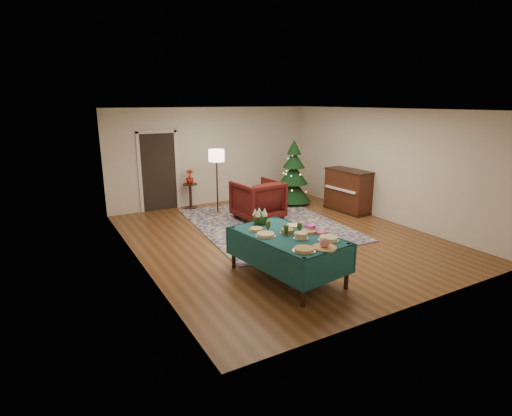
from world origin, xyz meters
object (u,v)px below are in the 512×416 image
armchair (258,198)px  potted_plant (190,180)px  buffet_table (287,244)px  side_table (191,196)px  christmas_tree (293,175)px  floor_lamp (217,159)px  gift_box (311,228)px  piano (348,191)px

armchair → potted_plant: 2.12m
buffet_table → armchair: bearing=68.4°
buffet_table → side_table: (0.18, 5.00, -0.27)m
christmas_tree → potted_plant: bearing=160.8°
floor_lamp → christmas_tree: size_ratio=0.91×
gift_box → christmas_tree: (2.45, 4.06, 0.02)m
christmas_tree → gift_box: bearing=-121.2°
gift_box → potted_plant: 5.02m
side_table → gift_box: bearing=-86.8°
gift_box → piano: bearing=39.5°
floor_lamp → potted_plant: size_ratio=4.38×
side_table → christmas_tree: size_ratio=0.38×
side_table → piano: 4.25m
buffet_table → piano: (3.73, 2.69, -0.06)m
floor_lamp → armchair: bearing=-59.2°
potted_plant → piano: size_ratio=0.29×
side_table → christmas_tree: christmas_tree is taller
potted_plant → piano: 4.25m
buffet_table → side_table: size_ratio=2.99×
buffet_table → piano: 4.60m
christmas_tree → piano: (0.82, -1.36, -0.28)m
floor_lamp → side_table: floor_lamp is taller
armchair → gift_box: bearing=70.3°
gift_box → buffet_table: bearing=178.7°
gift_box → side_table: (-0.28, 5.01, -0.47)m
armchair → piano: piano is taller
buffet_table → armchair: (1.27, 3.21, -0.07)m
buffet_table → gift_box: size_ratio=17.24×
gift_box → side_table: size_ratio=0.17×
gift_box → floor_lamp: bearing=87.4°
christmas_tree → floor_lamp: bearing=174.9°
armchair → christmas_tree: (1.64, 0.84, 0.29)m
armchair → floor_lamp: floor_lamp is taller
floor_lamp → potted_plant: bearing=122.2°
floor_lamp → side_table: size_ratio=2.40×
christmas_tree → buffet_table: bearing=-125.7°
gift_box → christmas_tree: bearing=58.8°
armchair → piano: (2.46, -0.52, 0.01)m
potted_plant → armchair: bearing=-58.6°
buffet_table → gift_box: bearing=-1.3°
armchair → side_table: size_ratio=1.55×
potted_plant → gift_box: bearing=-86.8°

